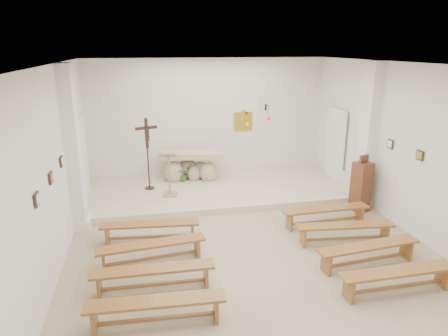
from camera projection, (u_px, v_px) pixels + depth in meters
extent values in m
cube|color=tan|center=(254.00, 255.00, 7.61)|extent=(7.00, 10.00, 0.00)
cube|color=silver|center=(47.00, 180.00, 6.41)|extent=(0.02, 10.00, 3.50)
cube|color=silver|center=(428.00, 156.00, 7.78)|extent=(0.02, 10.00, 3.50)
cube|color=silver|center=(209.00, 119.00, 11.77)|extent=(7.00, 0.02, 3.50)
cube|color=silver|center=(258.00, 66.00, 6.59)|extent=(7.00, 10.00, 0.02)
cube|color=beige|center=(218.00, 189.00, 10.86)|extent=(6.98, 3.00, 0.15)
cube|color=white|center=(73.00, 149.00, 8.31)|extent=(0.26, 0.55, 3.50)
cube|color=white|center=(367.00, 135.00, 9.63)|extent=(0.26, 0.55, 3.50)
cube|color=gold|center=(243.00, 121.00, 11.97)|extent=(0.55, 0.04, 0.55)
cube|color=black|center=(266.00, 107.00, 12.00)|extent=(0.04, 0.02, 0.20)
cylinder|color=black|center=(267.00, 106.00, 11.84)|extent=(0.02, 0.30, 0.02)
cylinder|color=black|center=(269.00, 112.00, 11.75)|extent=(0.01, 0.01, 0.34)
sphere|color=red|center=(269.00, 118.00, 11.81)|extent=(0.11, 0.11, 0.11)
cube|color=#392719|center=(37.00, 199.00, 5.68)|extent=(0.03, 0.20, 0.20)
cube|color=#392719|center=(51.00, 178.00, 6.61)|extent=(0.03, 0.20, 0.20)
cube|color=#392719|center=(62.00, 161.00, 7.55)|extent=(0.03, 0.20, 0.20)
cube|color=#392719|center=(420.00, 155.00, 7.97)|extent=(0.03, 0.20, 0.20)
cube|color=#392719|center=(390.00, 144.00, 8.91)|extent=(0.03, 0.20, 0.20)
cube|color=silver|center=(82.00, 203.00, 9.38)|extent=(0.10, 0.85, 0.52)
cube|color=silver|center=(349.00, 184.00, 10.73)|extent=(0.10, 0.85, 0.52)
ellipsoid|color=#C3B595|center=(174.00, 173.00, 11.26)|extent=(0.56, 0.48, 0.64)
ellipsoid|color=#C3B595|center=(209.00, 172.00, 11.33)|extent=(0.53, 0.45, 0.60)
ellipsoid|color=#C3B595|center=(188.00, 169.00, 11.57)|extent=(0.60, 0.51, 0.56)
ellipsoid|color=#C3B595|center=(201.00, 170.00, 11.57)|extent=(0.49, 0.41, 0.53)
ellipsoid|color=#C3B595|center=(194.00, 173.00, 11.39)|extent=(0.41, 0.35, 0.49)
cube|color=#C3B595|center=(192.00, 154.00, 11.27)|extent=(1.82, 0.95, 0.17)
cube|color=tan|center=(170.00, 194.00, 10.23)|extent=(0.42, 0.42, 0.04)
cylinder|color=tan|center=(169.00, 176.00, 10.09)|extent=(0.05, 0.05, 1.01)
cube|color=tan|center=(168.00, 155.00, 9.91)|extent=(0.48, 0.39, 0.16)
cube|color=white|center=(168.00, 154.00, 9.85)|extent=(0.41, 0.32, 0.13)
cylinder|color=#341810|center=(150.00, 188.00, 10.69)|extent=(0.25, 0.25, 0.03)
cylinder|color=#341810|center=(149.00, 168.00, 10.53)|extent=(0.04, 0.04, 1.15)
cube|color=#341810|center=(146.00, 133.00, 10.25)|extent=(0.09, 0.07, 0.79)
cube|color=#341810|center=(146.00, 128.00, 10.21)|extent=(0.57, 0.22, 0.07)
cube|color=#341810|center=(147.00, 134.00, 10.24)|extent=(0.11, 0.07, 0.34)
imported|color=#365F26|center=(183.00, 173.00, 11.26)|extent=(0.54, 0.51, 0.46)
cube|color=brown|center=(361.00, 187.00, 9.52)|extent=(0.46, 0.46, 1.20)
cube|color=brown|center=(364.00, 159.00, 9.32)|extent=(0.25, 0.12, 0.20)
cube|color=olive|center=(150.00, 224.00, 8.00)|extent=(1.98, 0.50, 0.04)
cube|color=olive|center=(108.00, 235.00, 7.97)|extent=(0.08, 0.29, 0.37)
cube|color=olive|center=(192.00, 231.00, 8.15)|extent=(0.08, 0.29, 0.37)
cube|color=olive|center=(151.00, 237.00, 8.08)|extent=(1.65, 0.21, 0.04)
cube|color=olive|center=(326.00, 209.00, 8.75)|extent=(1.97, 0.37, 0.04)
cube|color=olive|center=(289.00, 221.00, 8.62)|extent=(0.06, 0.29, 0.37)
cube|color=olive|center=(359.00, 214.00, 9.00)|extent=(0.06, 0.29, 0.37)
cube|color=olive|center=(325.00, 221.00, 8.83)|extent=(1.65, 0.10, 0.04)
cube|color=olive|center=(151.00, 244.00, 7.19)|extent=(1.98, 0.53, 0.04)
cube|color=olive|center=(104.00, 262.00, 7.00)|extent=(0.08, 0.29, 0.37)
cube|color=olive|center=(197.00, 247.00, 7.50)|extent=(0.08, 0.29, 0.37)
cube|color=olive|center=(152.00, 258.00, 7.27)|extent=(1.65, 0.23, 0.04)
cube|color=olive|center=(345.00, 225.00, 7.94)|extent=(1.98, 0.52, 0.04)
cube|color=olive|center=(303.00, 237.00, 7.92)|extent=(0.08, 0.29, 0.37)
cube|color=olive|center=(385.00, 233.00, 8.08)|extent=(0.08, 0.29, 0.37)
cube|color=olive|center=(344.00, 238.00, 8.02)|extent=(1.65, 0.23, 0.04)
cube|color=olive|center=(153.00, 269.00, 6.38)|extent=(1.97, 0.36, 0.04)
cube|color=olive|center=(99.00, 286.00, 6.29)|extent=(0.06, 0.29, 0.37)
cube|color=olive|center=(206.00, 275.00, 6.59)|extent=(0.06, 0.29, 0.37)
cube|color=olive|center=(154.00, 285.00, 6.46)|extent=(1.65, 0.09, 0.04)
cube|color=olive|center=(369.00, 246.00, 7.13)|extent=(1.98, 0.50, 0.04)
cube|color=olive|center=(326.00, 263.00, 6.94)|extent=(0.08, 0.29, 0.37)
cube|color=olive|center=(406.00, 249.00, 7.43)|extent=(0.08, 0.29, 0.37)
cube|color=olive|center=(367.00, 260.00, 7.21)|extent=(1.65, 0.21, 0.04)
cube|color=olive|center=(156.00, 302.00, 5.57)|extent=(1.98, 0.42, 0.04)
cube|color=olive|center=(94.00, 320.00, 5.51)|extent=(0.07, 0.29, 0.37)
cube|color=olive|center=(216.00, 308.00, 5.76)|extent=(0.07, 0.29, 0.37)
cube|color=olive|center=(157.00, 319.00, 5.66)|extent=(1.65, 0.14, 0.04)
cube|color=olive|center=(398.00, 271.00, 6.32)|extent=(1.97, 0.33, 0.04)
cube|color=olive|center=(349.00, 289.00, 6.20)|extent=(0.06, 0.29, 0.37)
cube|color=olive|center=(442.00, 276.00, 6.55)|extent=(0.06, 0.29, 0.37)
cube|color=olive|center=(396.00, 287.00, 6.40)|extent=(1.65, 0.07, 0.04)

